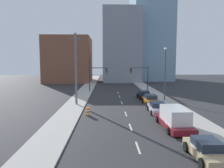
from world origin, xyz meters
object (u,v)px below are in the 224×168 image
(traffic_barrel, at_px, (88,112))
(traffic_signal_right, at_px, (142,75))
(sedan_silver, at_px, (157,108))
(traffic_signal_left, at_px, (95,75))
(utility_pole_left_mid, at_px, (76,69))
(box_truck_maroon, at_px, (174,118))
(sedan_orange, at_px, (151,100))
(sedan_tan, at_px, (207,150))
(sedan_black, at_px, (144,95))
(street_lamp, at_px, (165,70))

(traffic_barrel, bearing_deg, traffic_signal_right, 64.64)
(traffic_barrel, height_order, sedan_silver, sedan_silver)
(traffic_signal_left, bearing_deg, utility_pole_left_mid, -97.94)
(box_truck_maroon, height_order, sedan_orange, box_truck_maroon)
(utility_pole_left_mid, bearing_deg, sedan_tan, -58.94)
(sedan_silver, bearing_deg, sedan_black, 90.79)
(traffic_signal_right, xyz_separation_m, sedan_orange, (-1.01, -14.28, -2.91))
(sedan_tan, distance_m, sedan_black, 23.98)
(utility_pole_left_mid, relative_size, sedan_silver, 2.35)
(traffic_signal_right, bearing_deg, traffic_barrel, -115.36)
(sedan_silver, bearing_deg, traffic_barrel, -170.16)
(traffic_barrel, xyz_separation_m, sedan_black, (8.83, 11.91, 0.15))
(traffic_signal_left, xyz_separation_m, traffic_barrel, (0.25, -21.09, -3.12))
(traffic_barrel, height_order, street_lamp, street_lamp)
(traffic_signal_left, distance_m, sedan_black, 13.25)
(traffic_signal_left, relative_size, street_lamp, 0.63)
(traffic_signal_left, bearing_deg, street_lamp, -43.83)
(traffic_signal_left, bearing_deg, sedan_black, -45.32)
(sedan_orange, bearing_deg, street_lamp, 41.61)
(utility_pole_left_mid, distance_m, sedan_orange, 12.24)
(street_lamp, bearing_deg, sedan_black, 141.13)
(sedan_black, bearing_deg, street_lamp, -41.35)
(sedan_orange, distance_m, sedan_black, 5.10)
(sedan_orange, xyz_separation_m, sedan_black, (-0.16, 5.10, -0.05))
(sedan_black, bearing_deg, traffic_signal_right, 80.29)
(traffic_signal_right, relative_size, traffic_barrel, 5.84)
(traffic_signal_right, relative_size, utility_pole_left_mid, 0.52)
(box_truck_maroon, bearing_deg, sedan_silver, 89.83)
(utility_pole_left_mid, distance_m, sedan_tan, 22.32)
(traffic_signal_left, relative_size, sedan_black, 1.22)
(traffic_signal_left, height_order, utility_pole_left_mid, utility_pole_left_mid)
(traffic_signal_right, relative_size, sedan_tan, 1.30)
(sedan_silver, bearing_deg, box_truck_maroon, -87.32)
(traffic_barrel, xyz_separation_m, sedan_tan, (8.97, -12.07, 0.16))
(sedan_orange, bearing_deg, sedan_tan, -91.72)
(street_lamp, bearing_deg, traffic_barrel, -141.28)
(traffic_signal_right, relative_size, sedan_silver, 1.22)
(traffic_barrel, bearing_deg, sedan_black, 53.44)
(utility_pole_left_mid, bearing_deg, sedan_orange, 1.11)
(traffic_signal_right, xyz_separation_m, traffic_barrel, (-10.00, -21.09, -3.12))
(traffic_signal_left, distance_m, traffic_barrel, 21.32)
(traffic_barrel, relative_size, box_truck_maroon, 0.15)
(traffic_signal_left, relative_size, utility_pole_left_mid, 0.52)
(sedan_black, bearing_deg, traffic_barrel, -129.05)
(traffic_signal_right, distance_m, sedan_orange, 14.61)
(utility_pole_left_mid, bearing_deg, street_lamp, 11.60)
(sedan_tan, xyz_separation_m, sedan_black, (-0.14, 23.98, -0.00))
(traffic_signal_right, relative_size, street_lamp, 0.63)
(traffic_barrel, height_order, sedan_tan, sedan_tan)
(street_lamp, xyz_separation_m, sedan_tan, (-2.87, -21.56, -4.43))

